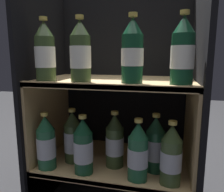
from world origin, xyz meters
TOP-DOWN VIEW (x-y plane):
  - fridge_back_wall at (0.00, 0.42)m, footprint 0.72×0.02m
  - fridge_side_left at (-0.35, 0.21)m, footprint 0.02×0.45m
  - fridge_side_right at (0.35, 0.21)m, footprint 0.02×0.45m
  - shelf_lower at (0.00, 0.20)m, footprint 0.68×0.41m
  - shelf_upper at (0.00, 0.20)m, footprint 0.68×0.41m
  - bottle_upper_front_0 at (-0.25, 0.06)m, footprint 0.08×0.08m
  - bottle_upper_front_1 at (-0.10, 0.06)m, footprint 0.08×0.08m
  - bottle_upper_front_2 at (0.10, 0.06)m, footprint 0.08×0.08m
  - bottle_upper_front_3 at (0.27, 0.06)m, footprint 0.08×0.08m
  - bottle_lower_front_0 at (-0.27, 0.06)m, footprint 0.08×0.08m
  - bottle_lower_front_1 at (-0.10, 0.06)m, footprint 0.08×0.08m
  - bottle_lower_front_2 at (0.13, 0.06)m, footprint 0.08×0.08m
  - bottle_lower_front_3 at (0.25, 0.06)m, footprint 0.08×0.08m
  - bottle_lower_back_0 at (-0.19, 0.14)m, footprint 0.08×0.08m
  - bottle_lower_back_1 at (0.01, 0.14)m, footprint 0.08×0.08m
  - bottle_lower_back_2 at (0.19, 0.14)m, footprint 0.08×0.08m

SIDE VIEW (x-z plane):
  - shelf_lower at x=0.00m, z-range 0.07..0.29m
  - bottle_lower_back_0 at x=-0.19m, z-range 0.20..0.46m
  - bottle_lower_front_0 at x=-0.27m, z-range 0.20..0.46m
  - bottle_lower_back_2 at x=0.19m, z-range 0.20..0.46m
  - bottle_lower_front_1 at x=-0.10m, z-range 0.20..0.46m
  - bottle_lower_back_1 at x=0.01m, z-range 0.20..0.46m
  - bottle_lower_front_3 at x=0.25m, z-range 0.20..0.46m
  - bottle_lower_front_2 at x=0.13m, z-range 0.20..0.46m
  - shelf_upper at x=0.00m, z-range 0.14..0.74m
  - fridge_back_wall at x=0.00m, z-range 0.00..1.04m
  - fridge_side_left at x=-0.35m, z-range 0.00..1.04m
  - fridge_side_right at x=0.35m, z-range 0.00..1.04m
  - bottle_upper_front_1 at x=-0.10m, z-range 0.59..0.84m
  - bottle_upper_front_0 at x=-0.25m, z-range 0.59..0.84m
  - bottle_upper_front_3 at x=0.27m, z-range 0.59..0.84m
  - bottle_upper_front_2 at x=0.10m, z-range 0.59..0.84m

